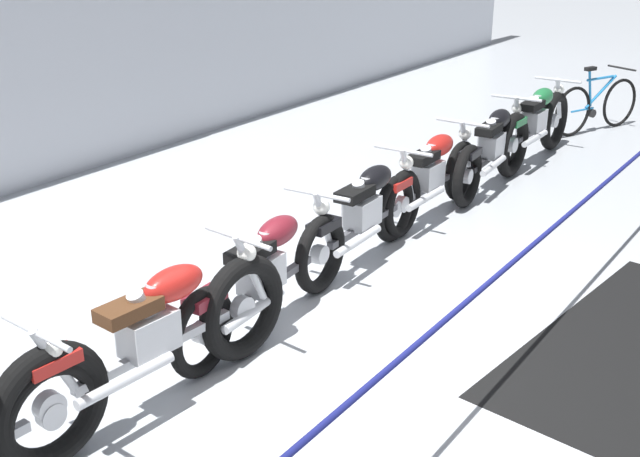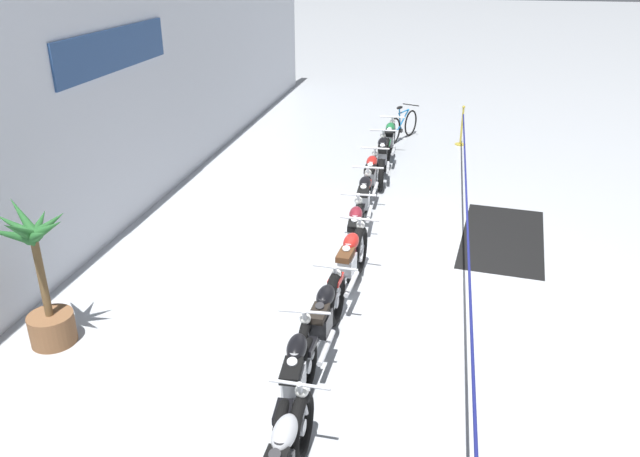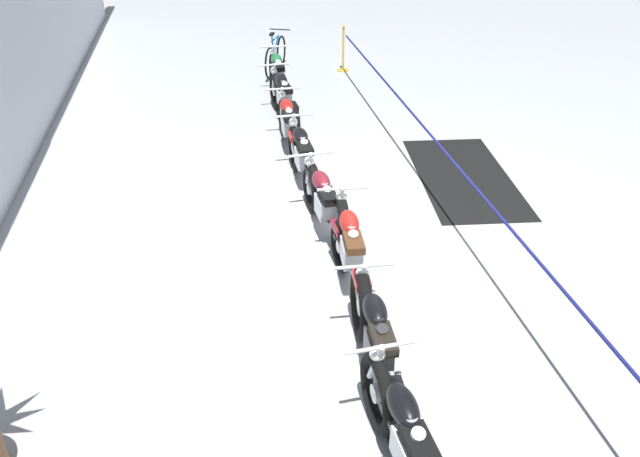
{
  "view_description": "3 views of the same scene",
  "coord_description": "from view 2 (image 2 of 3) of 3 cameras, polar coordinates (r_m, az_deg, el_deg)",
  "views": [
    {
      "loc": [
        -4.32,
        -2.88,
        3.05
      ],
      "look_at": [
        0.53,
        0.55,
        0.66
      ],
      "focal_mm": 45.0,
      "sensor_mm": 36.0,
      "label": 1
    },
    {
      "loc": [
        -9.35,
        -0.64,
        4.79
      ],
      "look_at": [
        -0.81,
        1.08,
        0.86
      ],
      "focal_mm": 35.0,
      "sensor_mm": 36.0,
      "label": 2
    },
    {
      "loc": [
        -7.04,
        1.96,
        4.44
      ],
      "look_at": [
        -0.64,
        0.81,
        0.5
      ],
      "focal_mm": 35.0,
      "sensor_mm": 36.0,
      "label": 3
    }
  ],
  "objects": [
    {
      "name": "motorcycle_black_2",
      "position": [
        7.97,
        0.23,
        -8.64
      ],
      "size": [
        2.17,
        0.62,
        0.92
      ],
      "color": "black",
      "rests_on": "ground"
    },
    {
      "name": "potted_palm_left_of_row",
      "position": [
        8.75,
        -24.04,
        -4.79
      ],
      "size": [
        0.98,
        0.99,
        2.01
      ],
      "color": "brown",
      "rests_on": "ground"
    },
    {
      "name": "motorcycle_red_3",
      "position": [
        9.25,
        2.58,
        -3.57
      ],
      "size": [
        2.37,
        0.62,
        0.97
      ],
      "color": "black",
      "rests_on": "ground"
    },
    {
      "name": "back_wall",
      "position": [
        11.31,
        -19.95,
        9.08
      ],
      "size": [
        28.0,
        0.29,
        4.2
      ],
      "color": "silver",
      "rests_on": "ground"
    },
    {
      "name": "motorcycle_black_5",
      "position": [
        11.72,
        4.03,
        2.5
      ],
      "size": [
        2.15,
        0.62,
        0.92
      ],
      "color": "black",
      "rests_on": "ground"
    },
    {
      "name": "floor_banner",
      "position": [
        11.77,
        16.36,
        -0.8
      ],
      "size": [
        3.09,
        1.73,
        0.01
      ],
      "primitive_type": "cube",
      "rotation": [
        0.0,
        0.0,
        -0.11
      ],
      "color": "black",
      "rests_on": "ground"
    },
    {
      "name": "stanchion_far_left",
      "position": [
        8.82,
        13.39,
        -3.6
      ],
      "size": [
        14.14,
        0.28,
        1.05
      ],
      "color": "gold",
      "rests_on": "ground"
    },
    {
      "name": "ground_plane",
      "position": [
        10.53,
        6.63,
        -2.99
      ],
      "size": [
        120.0,
        120.0,
        0.0
      ],
      "primitive_type": "plane",
      "color": "#B2B7BC"
    },
    {
      "name": "stanchion_mid_left",
      "position": [
        17.1,
        12.8,
        8.63
      ],
      "size": [
        0.28,
        0.28,
        1.05
      ],
      "color": "gold",
      "rests_on": "ground"
    },
    {
      "name": "motorcycle_green_8",
      "position": [
        15.36,
        6.34,
        7.8
      ],
      "size": [
        2.22,
        0.62,
        0.97
      ],
      "color": "black",
      "rests_on": "ground"
    },
    {
      "name": "motorcycle_red_6",
      "position": [
        12.96,
        4.65,
        4.65
      ],
      "size": [
        2.13,
        0.62,
        0.91
      ],
      "color": "black",
      "rests_on": "ground"
    },
    {
      "name": "motorcycle_maroon_4",
      "position": [
        10.35,
        3.2,
        -0.54
      ],
      "size": [
        2.21,
        0.62,
        0.91
      ],
      "color": "black",
      "rests_on": "ground"
    },
    {
      "name": "motorcycle_black_1",
      "position": [
        7.02,
        -2.3,
        -13.75
      ],
      "size": [
        2.21,
        0.62,
        0.95
      ],
      "color": "black",
      "rests_on": "ground"
    },
    {
      "name": "bicycle",
      "position": [
        17.26,
        7.55,
        9.26
      ],
      "size": [
        1.63,
        0.74,
        0.96
      ],
      "color": "black",
      "rests_on": "ground"
    },
    {
      "name": "motorcycle_black_7",
      "position": [
        14.23,
        5.7,
        6.4
      ],
      "size": [
        2.29,
        0.62,
        0.92
      ],
      "color": "black",
      "rests_on": "ground"
    }
  ]
}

